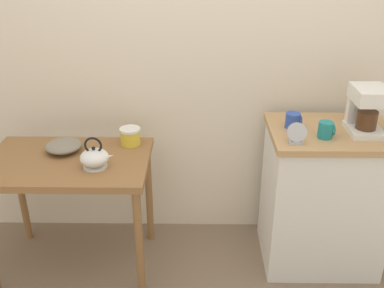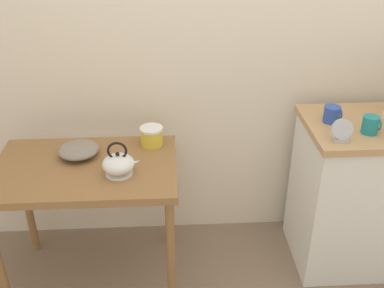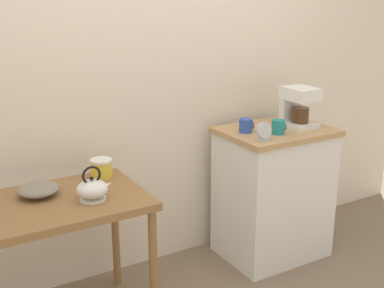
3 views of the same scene
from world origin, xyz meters
The scene contains 11 objects.
ground_plane centered at (0.00, 0.00, 0.00)m, with size 8.00×8.00×0.00m, color #7A6651.
back_wall centered at (0.10, 0.44, 1.40)m, with size 4.40×0.10×2.80m, color beige.
wooden_table centered at (-0.73, -0.04, 0.65)m, with size 0.92×0.60×0.74m.
kitchen_counter centered at (0.76, 0.06, 0.45)m, with size 0.70×0.54×0.89m.
bowl_stoneware centered at (-0.77, 0.06, 0.78)m, with size 0.21×0.21×0.06m.
teakettle centered at (-0.55, -0.12, 0.80)m, with size 0.19×0.15×0.18m.
canister_enamel centered at (-0.40, 0.16, 0.80)m, with size 0.12×0.12×0.10m.
coffee_maker centered at (0.92, 0.05, 1.03)m, with size 0.18×0.22×0.26m.
mug_dark_teal centered at (0.69, -0.04, 0.93)m, with size 0.09×0.08×0.09m.
mug_blue centered at (0.54, 0.09, 0.93)m, with size 0.09×0.08×0.09m.
table_clock centered at (0.52, -0.12, 0.94)m, with size 0.10×0.05×0.12m.
Camera 1 is at (-0.00, -2.19, 1.88)m, focal length 40.97 mm.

